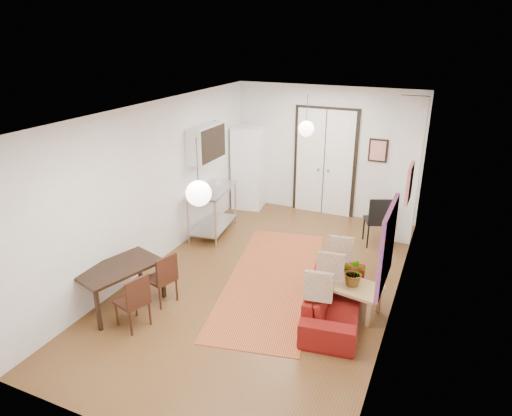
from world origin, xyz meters
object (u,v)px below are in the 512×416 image
at_px(kitchen_counter, 213,204).
at_px(black_side_chair, 379,214).
at_px(fridge, 249,167).
at_px(coffee_table, 346,287).
at_px(sofa, 335,298).
at_px(dining_table, 119,271).
at_px(dining_chair_far, 135,294).
at_px(dining_chair_near, 163,272).

height_order(kitchen_counter, black_side_chair, black_side_chair).
bearing_deg(fridge, coffee_table, -54.94).
bearing_deg(coffee_table, fridge, 133.06).
xyz_separation_m(fridge, black_side_chair, (3.19, -0.80, -0.37)).
bearing_deg(sofa, kitchen_counter, 51.17).
bearing_deg(kitchen_counter, sofa, -38.83).
distance_m(kitchen_counter, black_side_chair, 3.35).
xyz_separation_m(sofa, coffee_table, (0.12, 0.20, 0.10)).
height_order(sofa, dining_table, dining_table).
bearing_deg(dining_chair_far, dining_chair_near, -162.92).
xyz_separation_m(coffee_table, black_side_chair, (0.01, 2.61, 0.21)).
distance_m(sofa, fridge, 4.79).
bearing_deg(sofa, dining_table, 101.54).
bearing_deg(black_side_chair, dining_chair_far, 34.39).
bearing_deg(black_side_chair, dining_chair_near, 29.44).
relative_size(fridge, dining_chair_far, 2.30).
bearing_deg(fridge, black_side_chair, -22.00).
height_order(sofa, dining_chair_near, dining_chair_near).
relative_size(sofa, fridge, 1.01).
relative_size(sofa, coffee_table, 1.78).
bearing_deg(dining_table, coffee_table, 22.04).
bearing_deg(dining_table, fridge, 89.85).
distance_m(coffee_table, dining_chair_far, 3.12).
distance_m(coffee_table, black_side_chair, 2.62).
distance_m(dining_table, dining_chair_near, 0.67).
relative_size(coffee_table, fridge, 0.57).
relative_size(sofa, kitchen_counter, 1.42).
bearing_deg(fridge, dining_table, -98.15).
height_order(dining_chair_far, black_side_chair, black_side_chair).
xyz_separation_m(fridge, dining_chair_far, (0.49, -4.97, -0.49)).
height_order(dining_table, black_side_chair, black_side_chair).
relative_size(kitchen_counter, black_side_chair, 1.35).
bearing_deg(fridge, dining_chair_near, -91.52).
bearing_deg(dining_chair_far, kitchen_counter, -154.07).
relative_size(fridge, dining_table, 1.41).
xyz_separation_m(coffee_table, dining_chair_far, (-2.70, -1.56, 0.09)).
distance_m(fridge, dining_chair_near, 4.33).
height_order(kitchen_counter, dining_table, kitchen_counter).
height_order(sofa, coffee_table, sofa).
distance_m(fridge, dining_table, 4.72).
xyz_separation_m(sofa, dining_chair_near, (-2.58, -0.66, 0.20)).
height_order(dining_table, dining_chair_near, dining_chair_near).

